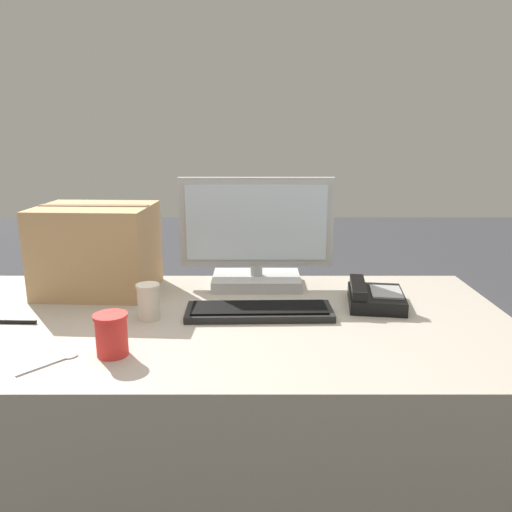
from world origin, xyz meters
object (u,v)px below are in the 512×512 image
Objects in this scene: paper_cup_right at (147,302)px; pen_marker at (9,322)px; spoon at (57,361)px; desk_phone at (372,297)px; paper_cup_left at (110,335)px; monitor at (255,241)px; keyboard at (258,311)px; cardboard_box at (95,249)px.

pen_marker is (-0.40, -0.04, -0.05)m from paper_cup_right.
paper_cup_right is 0.84× the size of spoon.
paper_cup_left is at bearing -145.81° from desk_phone.
keyboard is (0.01, -0.30, -0.15)m from monitor.
pen_marker is (-0.17, -0.31, -0.15)m from cardboard_box.
paper_cup_left is (-0.37, -0.28, 0.04)m from keyboard.
paper_cup_right is at bearing 80.66° from paper_cup_left.
desk_phone is (0.37, 0.09, 0.01)m from keyboard.
paper_cup_right is at bearing -49.72° from cardboard_box.
monitor is 0.83m from pen_marker.
keyboard is 3.03× the size of pen_marker.
cardboard_box is (-0.23, 0.27, 0.10)m from paper_cup_right.
spoon is 0.86× the size of pen_marker.
paper_cup_right is at bearing 7.86° from pen_marker.
cardboard_box reaches higher than paper_cup_right.
cardboard_box is at bearing 109.98° from paper_cup_left.
cardboard_box is at bearing 178.70° from desk_phone.
monitor reaches higher than cardboard_box.
paper_cup_right is (-0.71, -0.12, 0.03)m from desk_phone.
desk_phone is 0.72m from paper_cup_right.
desk_phone is at bearing -28.60° from monitor.
cardboard_box reaches higher than pen_marker.
pen_marker reaches higher than spoon.
monitor reaches higher than spoon.
desk_phone is at bearing 10.57° from pen_marker.
monitor is 4.99× the size of paper_cup_left.
cardboard_box reaches higher than paper_cup_left.
desk_phone is 0.96m from spoon.
keyboard reaches higher than spoon.
paper_cup_right is 0.73× the size of pen_marker.
paper_cup_left is (-0.36, -0.58, -0.11)m from monitor.
spoon is 0.32× the size of cardboard_box.
pen_marker is at bearing -118.65° from cardboard_box.
paper_cup_right is 0.40m from pen_marker.
keyboard is 0.34m from paper_cup_right.
paper_cup_right is 0.27× the size of cardboard_box.
cardboard_box is (-0.55, -0.06, -0.02)m from monitor.
keyboard is at bearing 5.18° from paper_cup_right.
keyboard is 4.14× the size of paper_cup_left.
paper_cup_right is at bearing 11.24° from spoon.
desk_phone is at bearing 9.71° from paper_cup_right.
paper_cup_left is 0.42m from pen_marker.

